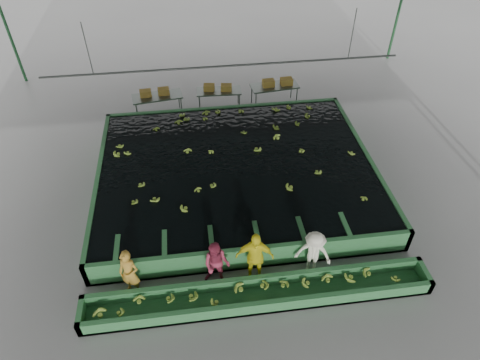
{
  "coord_description": "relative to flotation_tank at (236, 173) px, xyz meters",
  "views": [
    {
      "loc": [
        -1.47,
        -10.38,
        10.76
      ],
      "look_at": [
        0.0,
        0.5,
        1.0
      ],
      "focal_mm": 32.0,
      "sensor_mm": 36.0,
      "label": 1
    }
  ],
  "objects": [
    {
      "name": "ground",
      "position": [
        0.0,
        -1.5,
        -0.45
      ],
      "size": [
        80.0,
        80.0,
        0.0
      ],
      "primitive_type": "plane",
      "color": "gray",
      "rests_on": "ground"
    },
    {
      "name": "flotation_tank",
      "position": [
        0.0,
        0.0,
        0.0
      ],
      "size": [
        10.0,
        8.0,
        0.9
      ],
      "primitive_type": null,
      "color": "#30713B",
      "rests_on": "ground"
    },
    {
      "name": "worker_c",
      "position": [
        -0.02,
        -4.3,
        0.49
      ],
      "size": [
        1.17,
        0.62,
        1.89
      ],
      "primitive_type": "imported",
      "rotation": [
        0.0,
        0.0,
        -0.15
      ],
      "color": "yellow",
      "rests_on": "ground"
    },
    {
      "name": "shed_posts",
      "position": [
        0.0,
        -1.5,
        2.05
      ],
      "size": [
        20.0,
        22.0,
        5.0
      ],
      "primitive_type": null,
      "color": "#22582E",
      "rests_on": "ground"
    },
    {
      "name": "worker_b",
      "position": [
        -1.12,
        -4.3,
        0.36
      ],
      "size": [
        0.95,
        0.84,
        1.63
      ],
      "primitive_type": "imported",
      "rotation": [
        0.0,
        0.0,
        -0.33
      ],
      "color": "#A12E49",
      "rests_on": "ground"
    },
    {
      "name": "packing_table_mid",
      "position": [
        -0.12,
        5.29,
        0.01
      ],
      "size": [
        2.06,
        0.91,
        0.92
      ],
      "primitive_type": null,
      "rotation": [
        0.0,
        0.0,
        -0.05
      ],
      "color": "#59605B",
      "rests_on": "ground"
    },
    {
      "name": "packing_table_left",
      "position": [
        -2.88,
        5.07,
        0.05
      ],
      "size": [
        2.28,
        1.15,
        0.99
      ],
      "primitive_type": null,
      "rotation": [
        0.0,
        0.0,
        0.13
      ],
      "color": "#59605B",
      "rests_on": "ground"
    },
    {
      "name": "box_stack_mid",
      "position": [
        -0.17,
        5.32,
        0.47
      ],
      "size": [
        1.31,
        0.53,
        0.27
      ],
      "primitive_type": null,
      "rotation": [
        0.0,
        0.0,
        -0.14
      ],
      "color": "olive",
      "rests_on": "packing_table_mid"
    },
    {
      "name": "rail_hanger_left",
      "position": [
        -5.0,
        3.5,
        3.55
      ],
      "size": [
        0.04,
        0.04,
        2.0
      ],
      "primitive_type": "cylinder",
      "color": "#59605B",
      "rests_on": "shed_roof"
    },
    {
      "name": "box_stack_right",
      "position": [
        2.58,
        5.29,
        0.54
      ],
      "size": [
        1.4,
        0.46,
        0.3
      ],
      "primitive_type": null,
      "rotation": [
        0.0,
        0.0,
        0.06
      ],
      "color": "olive",
      "rests_on": "packing_table_right"
    },
    {
      "name": "sorting_trough",
      "position": [
        0.0,
        -5.1,
        -0.2
      ],
      "size": [
        10.0,
        1.0,
        0.5
      ],
      "primitive_type": null,
      "color": "#30713B",
      "rests_on": "ground"
    },
    {
      "name": "shed_roof",
      "position": [
        0.0,
        -1.5,
        4.55
      ],
      "size": [
        20.0,
        22.0,
        0.04
      ],
      "primitive_type": "cube",
      "color": "gray",
      "rests_on": "shed_posts"
    },
    {
      "name": "box_stack_left",
      "position": [
        -2.98,
        5.14,
        0.54
      ],
      "size": [
        1.31,
        0.47,
        0.28
      ],
      "primitive_type": null,
      "rotation": [
        0.0,
        0.0,
        0.09
      ],
      "color": "olive",
      "rests_on": "packing_table_left"
    },
    {
      "name": "worker_a",
      "position": [
        -3.58,
        -4.3,
        0.39
      ],
      "size": [
        0.72,
        0.61,
        1.67
      ],
      "primitive_type": "imported",
      "rotation": [
        0.0,
        0.0,
        -0.42
      ],
      "color": "gold",
      "rests_on": "ground"
    },
    {
      "name": "trough_bananas",
      "position": [
        0.0,
        -5.1,
        -0.05
      ],
      "size": [
        8.49,
        0.57,
        0.11
      ],
      "primitive_type": null,
      "color": "olive",
      "rests_on": "sorting_trough"
    },
    {
      "name": "rail_hanger_right",
      "position": [
        5.0,
        3.5,
        3.55
      ],
      "size": [
        0.04,
        0.04,
        2.0
      ],
      "primitive_type": "cylinder",
      "color": "#59605B",
      "rests_on": "shed_roof"
    },
    {
      "name": "packing_table_right",
      "position": [
        2.45,
        5.27,
        0.04
      ],
      "size": [
        2.25,
        1.08,
        0.99
      ],
      "primitive_type": null,
      "rotation": [
        0.0,
        0.0,
        0.1
      ],
      "color": "#59605B",
      "rests_on": "ground"
    },
    {
      "name": "cableway_rail",
      "position": [
        0.0,
        3.5,
        2.55
      ],
      "size": [
        0.08,
        0.08,
        14.0
      ],
      "primitive_type": "cylinder",
      "color": "#59605B",
      "rests_on": "shed_roof"
    },
    {
      "name": "tank_water",
      "position": [
        0.0,
        -0.0,
        0.4
      ],
      "size": [
        9.7,
        7.7,
        0.0
      ],
      "primitive_type": "cube",
      "color": "black",
      "rests_on": "flotation_tank"
    },
    {
      "name": "floating_bananas",
      "position": [
        0.0,
        0.8,
        0.4
      ],
      "size": [
        8.18,
        5.58,
        0.11
      ],
      "primitive_type": null,
      "color": "olive",
      "rests_on": "tank_water"
    },
    {
      "name": "worker_d",
      "position": [
        1.73,
        -4.3,
        0.37
      ],
      "size": [
        1.21,
        0.96,
        1.64
      ],
      "primitive_type": "imported",
      "rotation": [
        0.0,
        0.0,
        -0.38
      ],
      "color": "white",
      "rests_on": "ground"
    }
  ]
}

